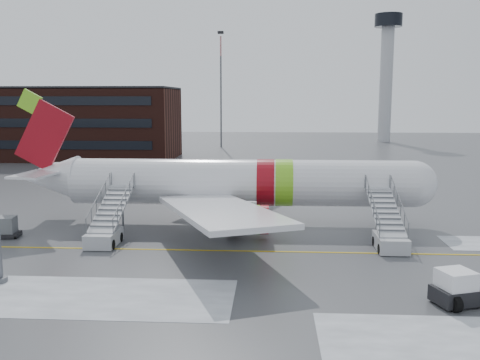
# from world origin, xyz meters

# --- Properties ---
(ground) EXTENTS (260.00, 260.00, 0.00)m
(ground) POSITION_xyz_m (0.00, 0.00, 0.00)
(ground) COLOR #494C4F
(ground) RESTS_ON ground
(airliner) EXTENTS (35.03, 32.97, 11.18)m
(airliner) POSITION_xyz_m (-0.52, 7.15, 3.42)
(airliner) COLOR white
(airliner) RESTS_ON ground
(airstair_fwd) EXTENTS (2.05, 7.70, 3.48)m
(airstair_fwd) POSITION_xyz_m (11.16, 0.62, 1.06)
(airstair_fwd) COLOR #B1B3B8
(airstair_fwd) RESTS_ON ground
(airstair_aft) EXTENTS (2.05, 7.70, 3.48)m
(airstair_aft) POSITION_xyz_m (-8.99, 0.62, 1.06)
(airstair_aft) COLOR #ACAFB3
(airstair_aft) RESTS_ON ground
(pushback_tug) EXTENTS (3.55, 3.10, 1.81)m
(pushback_tug) POSITION_xyz_m (12.60, -9.86, 0.80)
(pushback_tug) COLOR black
(pushback_tug) RESTS_ON ground
(uld_container) EXTENTS (2.09, 1.64, 1.58)m
(uld_container) POSITION_xyz_m (-17.04, 1.62, 0.74)
(uld_container) COLOR black
(uld_container) RESTS_ON ground
(control_tower) EXTENTS (6.40, 6.40, 30.00)m
(control_tower) POSITION_xyz_m (30.00, 95.00, 18.75)
(control_tower) COLOR #B2B5BA
(control_tower) RESTS_ON ground
(light_mast_far_n) EXTENTS (1.20, 1.20, 24.25)m
(light_mast_far_n) POSITION_xyz_m (-8.00, 78.00, 13.84)
(light_mast_far_n) COLOR #595B60
(light_mast_far_n) RESTS_ON ground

